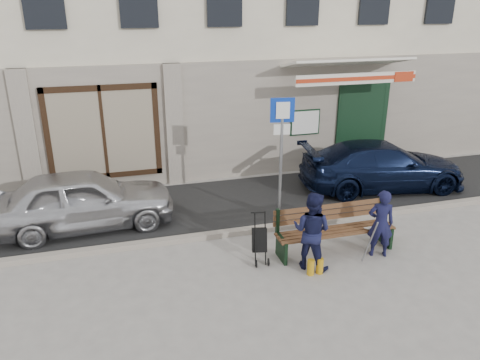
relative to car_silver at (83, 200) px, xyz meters
name	(u,v)px	position (x,y,z in m)	size (l,w,h in m)	color
ground	(291,266)	(3.74, -2.76, -0.65)	(80.00, 80.00, 0.00)	#9E9991
asphalt_lane	(245,202)	(3.74, 0.34, -0.65)	(60.00, 3.20, 0.01)	#282828
curb	(266,228)	(3.74, -1.26, -0.59)	(60.00, 0.18, 0.12)	#9E9384
car_silver	(83,200)	(0.00, 0.00, 0.00)	(1.54, 3.83, 1.31)	silver
car_navy	(382,166)	(7.49, 0.29, -0.03)	(1.75, 4.30, 1.25)	black
parking_sign	(282,140)	(4.21, -0.82, 1.23)	(0.52, 0.11, 2.79)	gray
bench	(333,231)	(4.72, -2.46, -0.19)	(2.40, 1.17, 0.98)	brown
man	(381,223)	(5.51, -2.83, 0.03)	(0.50, 0.33, 1.37)	#131434
woman	(312,231)	(4.06, -2.87, 0.10)	(0.73, 0.57, 1.50)	#141738
stroller	(260,241)	(3.21, -2.43, -0.22)	(0.33, 0.43, 0.98)	black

